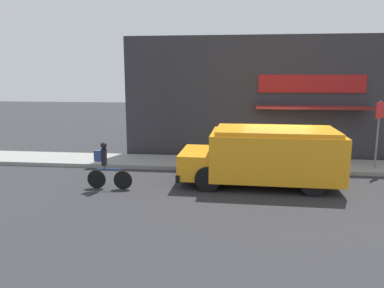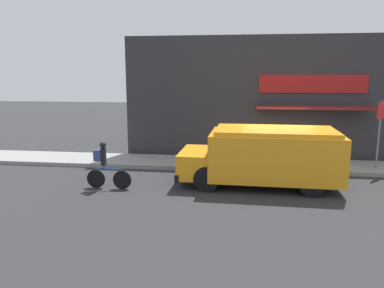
% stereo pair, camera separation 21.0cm
% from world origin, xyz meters
% --- Properties ---
extents(ground_plane, '(70.00, 70.00, 0.00)m').
position_xyz_m(ground_plane, '(0.00, 0.00, 0.00)').
color(ground_plane, '#2B2B2D').
extents(sidewalk, '(28.00, 2.10, 0.15)m').
position_xyz_m(sidewalk, '(0.00, 1.05, 0.08)').
color(sidewalk, gray).
rests_on(sidewalk, ground_plane).
extents(storefront, '(12.97, 1.11, 5.33)m').
position_xyz_m(storefront, '(0.07, 2.42, 2.66)').
color(storefront, '#2D2D33').
rests_on(storefront, ground_plane).
extents(school_bus, '(5.34, 2.92, 1.92)m').
position_xyz_m(school_bus, '(-0.53, -1.51, 1.03)').
color(school_bus, orange).
rests_on(school_bus, ground_plane).
extents(cyclist, '(1.51, 0.21, 1.56)m').
position_xyz_m(cyclist, '(-5.73, -2.61, 0.77)').
color(cyclist, black).
rests_on(cyclist, ground_plane).
extents(stop_sign_post, '(0.45, 0.45, 2.57)m').
position_xyz_m(stop_sign_post, '(3.78, 0.67, 1.87)').
color(stop_sign_post, slate).
rests_on(stop_sign_post, sidewalk).
extents(trash_bin, '(0.49, 0.49, 0.92)m').
position_xyz_m(trash_bin, '(-1.42, 1.64, 0.62)').
color(trash_bin, '#38383D').
rests_on(trash_bin, sidewalk).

